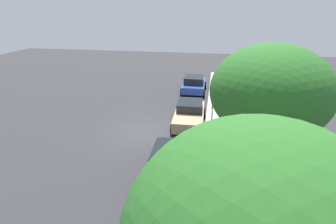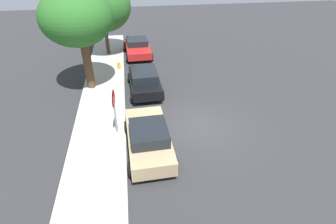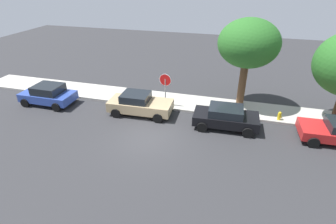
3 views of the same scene
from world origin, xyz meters
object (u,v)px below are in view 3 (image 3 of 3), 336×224
Objects in this scene: parked_car_black at (226,117)px; parked_car_tan at (140,104)px; stop_sign at (165,84)px; fire_hydrant at (279,117)px; street_tree_mid_block at (249,44)px; parked_car_blue at (48,94)px.

parked_car_tan is at bearing 177.43° from parked_car_black.
stop_sign reaches higher than parked_car_tan.
parked_car_tan is 9.27m from fire_hydrant.
parked_car_tan is at bearing -153.39° from street_tree_mid_block.
parked_car_tan is 1.13× the size of parked_car_blue.
parked_car_tan is 5.81m from parked_car_black.
stop_sign is 3.52× the size of fire_hydrant.
street_tree_mid_block is at bearing 26.61° from parked_car_tan.
fire_hydrant is at bearing -37.86° from street_tree_mid_block.
street_tree_mid_block is (6.65, 3.33, 3.72)m from parked_car_tan.
parked_car_tan is 7.03m from parked_car_blue.
stop_sign is at bearing 179.55° from fire_hydrant.
stop_sign is 7.87m from fire_hydrant.
parked_car_black is 5.64× the size of fire_hydrant.
parked_car_tan is 1.08× the size of parked_car_black.
stop_sign reaches higher than fire_hydrant.
street_tree_mid_block is 8.59× the size of fire_hydrant.
parked_car_blue is at bearing -165.04° from street_tree_mid_block.
stop_sign reaches higher than parked_car_black.
parked_car_black is 1.05× the size of parked_car_blue.
fire_hydrant is at bearing 26.07° from parked_car_black.
street_tree_mid_block is (5.23, 1.89, 2.72)m from stop_sign.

